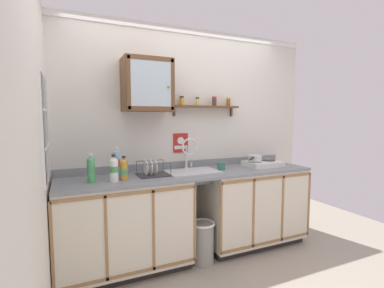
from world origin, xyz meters
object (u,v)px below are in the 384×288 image
(bottle_juice_amber_0, at_px, (124,169))
(warning_sign, at_px, (181,143))
(hot_plate_stove, at_px, (263,164))
(wall_cabinet, at_px, (147,85))
(bottle_opaque_white_2, at_px, (114,169))
(bottle_soda_green_3, at_px, (91,169))
(mug, at_px, (221,166))
(trash_bin, at_px, (203,242))
(sink, at_px, (192,172))
(bottle_water_blue_1, at_px, (117,163))
(saucepan, at_px, (255,158))
(dish_rack, at_px, (152,172))

(bottle_juice_amber_0, relative_size, warning_sign, 1.02)
(hot_plate_stove, xyz_separation_m, wall_cabinet, (-1.37, 0.17, 0.89))
(bottle_opaque_white_2, bearing_deg, bottle_soda_green_3, 165.09)
(mug, xyz_separation_m, trash_bin, (-0.32, -0.19, -0.75))
(trash_bin, bearing_deg, warning_sign, 95.25)
(bottle_soda_green_3, relative_size, trash_bin, 0.61)
(mug, distance_m, trash_bin, 0.84)
(bottle_opaque_white_2, distance_m, bottle_soda_green_3, 0.20)
(sink, distance_m, bottle_juice_amber_0, 0.77)
(bottle_water_blue_1, bearing_deg, bottle_opaque_white_2, -109.44)
(hot_plate_stove, height_order, bottle_juice_amber_0, bottle_juice_amber_0)
(bottle_water_blue_1, xyz_separation_m, bottle_opaque_white_2, (-0.05, -0.14, -0.03))
(sink, relative_size, bottle_water_blue_1, 1.84)
(warning_sign, bearing_deg, mug, -39.11)
(saucepan, bearing_deg, bottle_juice_amber_0, -177.62)
(sink, height_order, dish_rack, sink)
(warning_sign, bearing_deg, bottle_juice_amber_0, -153.21)
(mug, height_order, wall_cabinet, wall_cabinet)
(saucepan, height_order, bottle_soda_green_3, bottle_soda_green_3)
(bottle_juice_amber_0, relative_size, mug, 1.86)
(hot_plate_stove, distance_m, warning_sign, 1.02)
(hot_plate_stove, bearing_deg, saucepan, 170.53)
(dish_rack, height_order, wall_cabinet, wall_cabinet)
(sink, height_order, bottle_opaque_white_2, sink)
(hot_plate_stove, relative_size, wall_cabinet, 0.77)
(mug, bearing_deg, sink, 173.97)
(sink, distance_m, hot_plate_stove, 0.91)
(sink, xyz_separation_m, hot_plate_stove, (0.91, -0.06, 0.04))
(bottle_juice_amber_0, bearing_deg, bottle_opaque_white_2, -156.58)
(saucepan, bearing_deg, hot_plate_stove, -9.47)
(bottle_juice_amber_0, xyz_separation_m, bottle_soda_green_3, (-0.29, 0.01, 0.02))
(wall_cabinet, xyz_separation_m, warning_sign, (0.43, 0.15, -0.63))
(sink, relative_size, wall_cabinet, 1.04)
(hot_plate_stove, bearing_deg, bottle_juice_amber_0, -178.38)
(bottle_water_blue_1, relative_size, trash_bin, 0.70)
(bottle_water_blue_1, bearing_deg, sink, 0.33)
(bottle_soda_green_3, xyz_separation_m, trash_bin, (1.06, -0.14, -0.83))
(bottle_water_blue_1, xyz_separation_m, warning_sign, (0.78, 0.27, 0.15))
(bottle_opaque_white_2, bearing_deg, mug, 5.19)
(sink, xyz_separation_m, warning_sign, (-0.03, 0.26, 0.30))
(sink, xyz_separation_m, mug, (0.34, -0.04, 0.05))
(sink, xyz_separation_m, bottle_opaque_white_2, (-0.85, -0.14, 0.12))
(bottle_juice_amber_0, height_order, bottle_water_blue_1, bottle_water_blue_1)
(bottle_juice_amber_0, bearing_deg, sink, 7.73)
(mug, distance_m, wall_cabinet, 1.20)
(warning_sign, bearing_deg, trash_bin, -84.75)
(trash_bin, bearing_deg, wall_cabinet, 144.46)
(bottle_juice_amber_0, height_order, bottle_soda_green_3, bottle_soda_green_3)
(sink, distance_m, wall_cabinet, 1.04)
(sink, bearing_deg, trash_bin, -85.27)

